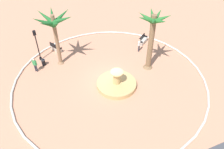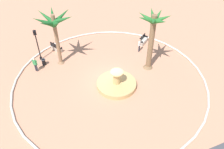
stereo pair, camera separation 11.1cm
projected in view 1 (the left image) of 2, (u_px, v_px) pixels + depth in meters
The scene contains 11 objects.
ground_plane at pixel (110, 80), 23.10m from camera, with size 80.00×80.00×0.00m, color tan.
plaza_curb at pixel (110, 80), 23.03m from camera, with size 19.29×19.29×0.20m, color silver.
fountain at pixel (117, 84), 22.29m from camera, with size 3.89×3.89×1.81m.
palm_tree_near_fountain at pixel (152, 31), 21.83m from camera, with size 3.33×3.39×6.38m.
palm_tree_by_curb at pixel (54, 25), 22.26m from camera, with size 4.01×4.12×6.02m.
bench_east at pixel (143, 41), 28.20m from camera, with size 1.58×1.37×1.00m.
bench_west at pixel (56, 48), 26.91m from camera, with size 1.18×1.65×1.00m.
lamppost at pixel (37, 43), 24.35m from camera, with size 0.32×0.32×3.81m.
trash_bin at pixel (43, 62), 24.78m from camera, with size 0.46×0.46×0.73m.
person_cyclist_helmet at pixel (35, 64), 23.63m from camera, with size 0.44×0.37×1.64m.
person_cyclist_photo at pixel (139, 45), 26.51m from camera, with size 0.41×0.39×1.63m.
Camera 1 is at (6.46, 15.94, 15.43)m, focal length 36.47 mm.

